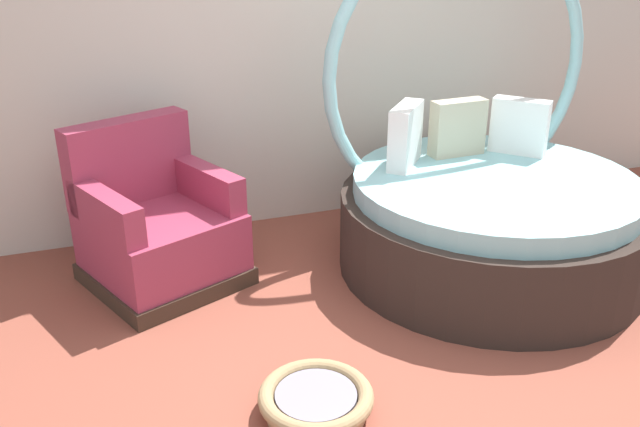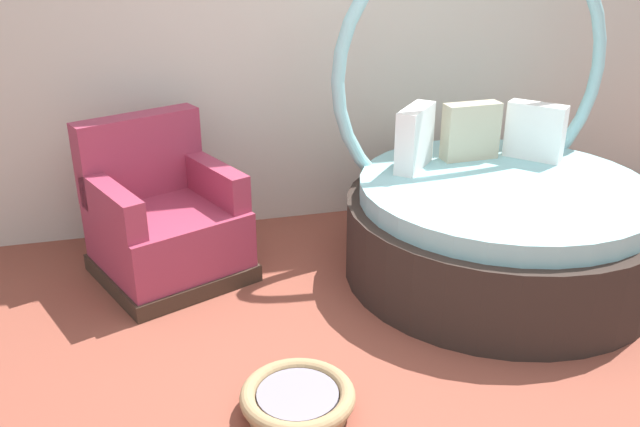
% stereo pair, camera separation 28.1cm
% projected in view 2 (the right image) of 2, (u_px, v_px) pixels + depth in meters
% --- Properties ---
extents(ground_plane, '(8.00, 8.00, 0.02)m').
position_uv_depth(ground_plane, '(398.00, 395.00, 3.13)').
color(ground_plane, brown).
extents(round_daybed, '(1.85, 1.85, 2.04)m').
position_uv_depth(round_daybed, '(496.00, 209.00, 4.09)').
color(round_daybed, '#2D231E').
rests_on(round_daybed, ground_plane).
extents(red_armchair, '(1.05, 1.05, 0.94)m').
position_uv_depth(red_armchair, '(164.00, 223.00, 4.07)').
color(red_armchair, '#38281E').
rests_on(red_armchair, ground_plane).
extents(pet_basket, '(0.51, 0.51, 0.13)m').
position_uv_depth(pet_basket, '(298.00, 400.00, 2.97)').
color(pet_basket, '#9E7F56').
rests_on(pet_basket, ground_plane).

